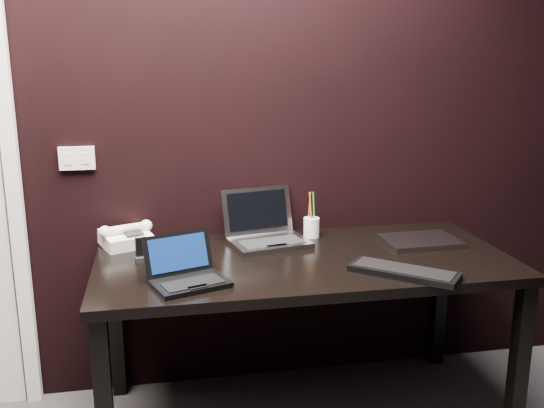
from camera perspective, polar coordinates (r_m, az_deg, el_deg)
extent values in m
plane|color=black|center=(2.74, -5.03, 8.48)|extent=(4.00, 0.00, 4.00)
cube|color=white|center=(2.80, -23.17, 1.83)|extent=(0.06, 0.05, 2.11)
cube|color=silver|center=(2.75, -17.89, 4.12)|extent=(0.15, 0.02, 0.10)
cube|color=silver|center=(2.75, -18.64, 4.05)|extent=(0.03, 0.01, 0.05)
cube|color=silver|center=(2.74, -17.18, 4.13)|extent=(0.03, 0.01, 0.05)
cube|color=black|center=(2.52, 3.03, -5.46)|extent=(1.70, 0.80, 0.04)
cube|color=black|center=(2.68, 22.22, -13.92)|extent=(0.06, 0.06, 0.70)
cube|color=black|center=(2.93, -14.48, -10.89)|extent=(0.06, 0.06, 0.70)
cube|color=black|center=(3.23, 15.48, -8.56)|extent=(0.06, 0.06, 0.70)
cube|color=black|center=(2.23, -7.67, -7.43)|extent=(0.31, 0.26, 0.02)
cube|color=black|center=(2.21, -7.47, -7.36)|extent=(0.24, 0.16, 0.00)
cube|color=black|center=(2.17, -6.98, -7.76)|extent=(0.08, 0.05, 0.00)
cube|color=black|center=(2.30, -8.83, -4.59)|extent=(0.27, 0.14, 0.15)
cube|color=#091C47|center=(2.30, -8.79, -4.58)|extent=(0.23, 0.11, 0.12)
cube|color=gray|center=(2.67, -0.24, -3.67)|extent=(0.37, 0.30, 0.02)
cube|color=black|center=(2.64, 0.00, -3.57)|extent=(0.29, 0.18, 0.00)
cube|color=gray|center=(2.58, 0.52, -3.95)|extent=(0.10, 0.06, 0.00)
cube|color=gray|center=(2.76, -1.39, -0.60)|extent=(0.33, 0.13, 0.21)
cube|color=black|center=(2.76, -1.35, -0.59)|extent=(0.29, 0.10, 0.17)
cube|color=black|center=(2.37, 12.30, -6.26)|extent=(0.40, 0.37, 0.02)
cube|color=black|center=(2.37, 12.32, -5.97)|extent=(0.36, 0.33, 0.00)
cube|color=gray|center=(2.77, 13.77, -3.39)|extent=(0.33, 0.24, 0.02)
cube|color=white|center=(2.72, -13.60, -3.23)|extent=(0.25, 0.24, 0.08)
cylinder|color=silver|center=(2.70, -13.59, -2.30)|extent=(0.19, 0.10, 0.04)
sphere|color=white|center=(2.67, -15.45, -2.57)|extent=(0.07, 0.07, 0.05)
sphere|color=white|center=(2.73, -11.77, -2.02)|extent=(0.07, 0.07, 0.05)
cube|color=black|center=(2.68, -12.86, -2.71)|extent=(0.09, 0.08, 0.01)
cube|color=black|center=(2.52, -12.20, -4.17)|extent=(0.05, 0.03, 0.10)
cube|color=black|center=(2.52, -12.10, -5.09)|extent=(0.06, 0.05, 0.02)
cylinder|color=white|center=(2.78, 3.73, -2.21)|extent=(0.09, 0.09, 0.09)
cylinder|color=#C03D12|center=(2.76, 3.55, -0.19)|extent=(0.01, 0.03, 0.13)
cylinder|color=#238138|center=(2.75, 3.95, -0.27)|extent=(0.01, 0.02, 0.14)
cylinder|color=black|center=(2.77, 3.85, -0.18)|extent=(0.01, 0.02, 0.14)
cylinder|color=#C55F12|center=(2.75, 3.64, -0.28)|extent=(0.01, 0.03, 0.13)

